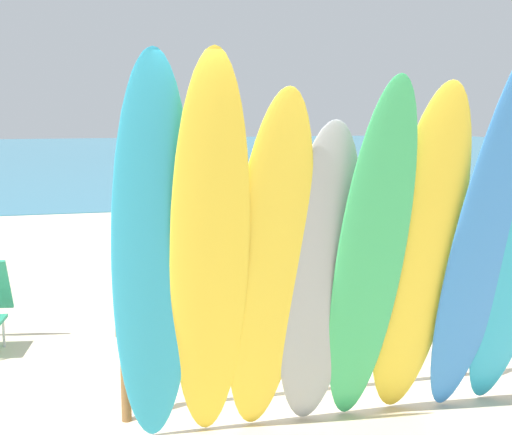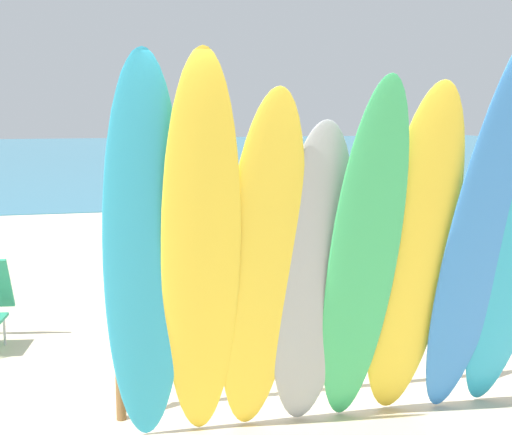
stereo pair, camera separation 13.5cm
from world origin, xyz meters
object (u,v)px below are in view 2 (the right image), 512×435
surfboard_grey_3 (311,283)px  surfboard_green_4 (362,265)px  distant_boat (324,167)px  surfboard_yellow_1 (201,264)px  surfboard_blue_6 (483,238)px  surfboard_teal_0 (144,264)px  surfboard_yellow_2 (261,273)px  beachgoer_near_rack (179,180)px  beachgoer_midbeach (145,198)px  surfboard_rack (309,333)px  surfboard_yellow_5 (412,263)px

surfboard_grey_3 → surfboard_green_4: surfboard_green_4 is taller
distant_boat → surfboard_yellow_1: bearing=-110.7°
surfboard_blue_6 → surfboard_teal_0: bearing=173.2°
surfboard_yellow_2 → beachgoer_near_rack: (0.45, 8.33, -0.24)m
beachgoer_midbeach → distant_boat: bearing=102.4°
surfboard_yellow_2 → beachgoer_near_rack: size_ratio=1.50×
surfboard_rack → surfboard_teal_0: surfboard_teal_0 is taller
surfboard_blue_6 → surfboard_grey_3: bearing=167.0°
distant_boat → beachgoer_midbeach: bearing=-117.6°
distant_boat → surfboard_blue_6: bearing=-105.9°
surfboard_yellow_1 → surfboard_yellow_2: 0.41m
surfboard_blue_6 → beachgoer_near_rack: bearing=93.8°
beachgoer_near_rack → distant_boat: size_ratio=0.42×
surfboard_yellow_2 → surfboard_blue_6: size_ratio=0.84×
surfboard_grey_3 → beachgoer_midbeach: 5.47m
surfboard_yellow_5 → surfboard_blue_6: 0.48m
surfboard_grey_3 → surfboard_yellow_5: size_ratio=0.89×
surfboard_teal_0 → surfboard_yellow_1: 0.34m
surfboard_rack → surfboard_teal_0: size_ratio=1.11×
surfboard_yellow_1 → beachgoer_near_rack: surfboard_yellow_1 is taller
surfboard_yellow_1 → surfboard_grey_3: 0.77m
surfboard_blue_6 → surfboard_yellow_5: bearing=160.3°
surfboard_blue_6 → surfboard_yellow_1: bearing=174.4°
surfboard_yellow_1 → surfboard_yellow_5: surfboard_yellow_1 is taller
beachgoer_midbeach → beachgoer_near_rack: bearing=114.5°
surfboard_yellow_1 → beachgoer_midbeach: 5.54m
surfboard_green_4 → surfboard_yellow_5: bearing=10.3°
surfboard_rack → surfboard_grey_3: bearing=-106.5°
surfboard_yellow_1 → beachgoer_near_rack: 8.45m
surfboard_teal_0 → beachgoer_near_rack: surfboard_teal_0 is taller
surfboard_grey_3 → beachgoer_near_rack: bearing=90.6°
surfboard_yellow_2 → beachgoer_midbeach: size_ratio=1.42×
surfboard_teal_0 → surfboard_rack: bearing=27.9°
surfboard_green_4 → surfboard_yellow_5: 0.37m
surfboard_teal_0 → beachgoer_midbeach: bearing=87.3°
surfboard_yellow_1 → surfboard_grey_3: size_ratio=1.20×
surfboard_rack → surfboard_grey_3: size_ratio=1.32×
surfboard_green_4 → surfboard_blue_6: surfboard_blue_6 is taller
surfboard_yellow_2 → distant_boat: 20.93m
surfboard_rack → distant_boat: surfboard_rack is taller
surfboard_yellow_2 → surfboard_yellow_5: 1.02m
surfboard_blue_6 → beachgoer_midbeach: (-1.80, 5.62, -0.38)m
surfboard_blue_6 → beachgoer_near_rack: surfboard_blue_6 is taller
surfboard_grey_3 → distant_boat: bearing=72.4°
surfboard_rack → surfboard_yellow_1: 1.35m
beachgoer_near_rack → beachgoer_midbeach: bearing=60.6°
surfboard_yellow_1 → surfboard_blue_6: surfboard_blue_6 is taller
surfboard_rack → surfboard_yellow_1: (-0.91, -0.68, 0.73)m
surfboard_teal_0 → beachgoer_midbeach: (0.38, 5.47, -0.28)m
surfboard_teal_0 → surfboard_blue_6: surfboard_blue_6 is taller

